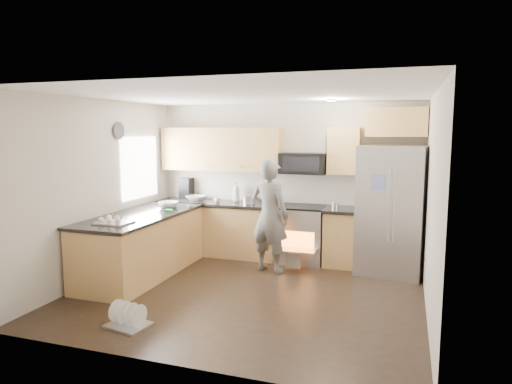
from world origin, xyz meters
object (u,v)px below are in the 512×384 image
(person, at_px, (270,216))
(dish_rack, at_px, (128,320))
(stove_range, at_px, (301,221))
(refrigerator, at_px, (392,210))

(person, xyz_separation_m, dish_rack, (-0.91, -2.43, -0.79))
(stove_range, height_order, dish_rack, stove_range)
(refrigerator, relative_size, dish_rack, 3.86)
(person, bearing_deg, refrigerator, -149.37)
(refrigerator, height_order, person, refrigerator)
(stove_range, height_order, refrigerator, refrigerator)
(person, height_order, dish_rack, person)
(refrigerator, relative_size, person, 1.12)
(person, bearing_deg, dish_rack, 85.25)
(stove_range, distance_m, refrigerator, 1.46)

